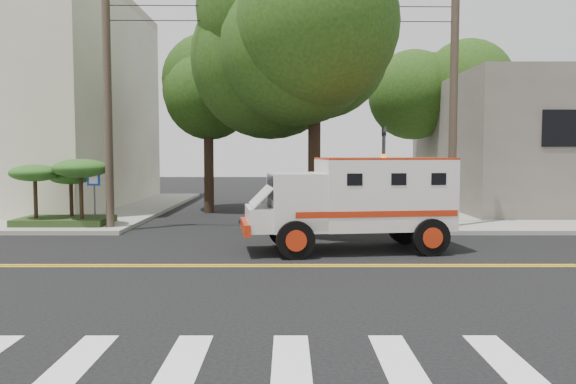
{
  "coord_description": "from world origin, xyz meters",
  "views": [
    {
      "loc": [
        0.55,
        -13.35,
        2.72
      ],
      "look_at": [
        0.57,
        2.63,
        1.6
      ],
      "focal_mm": 35.0,
      "sensor_mm": 36.0,
      "label": 1
    }
  ],
  "objects": [
    {
      "name": "traffic_signal",
      "position": [
        3.8,
        5.6,
        2.23
      ],
      "size": [
        0.15,
        0.18,
        3.6
      ],
      "color": "#3F3F42",
      "rests_on": "ground"
    },
    {
      "name": "utility_pole_right",
      "position": [
        6.3,
        6.2,
        4.5
      ],
      "size": [
        0.28,
        0.28,
        9.0
      ],
      "primitive_type": "cylinder",
      "color": "#382D23",
      "rests_on": "ground"
    },
    {
      "name": "pedestrian_a",
      "position": [
        8.84,
        8.46,
        0.95
      ],
      "size": [
        0.68,
        0.67,
        1.59
      ],
      "primitive_type": "imported",
      "rotation": [
        0.0,
        0.0,
        3.9
      ],
      "color": "gray",
      "rests_on": "sidewalk_ne"
    },
    {
      "name": "accessibility_sign",
      "position": [
        -6.2,
        6.17,
        1.37
      ],
      "size": [
        0.45,
        0.1,
        2.02
      ],
      "color": "#3F3F42",
      "rests_on": "ground"
    },
    {
      "name": "armored_truck",
      "position": [
        2.49,
        2.11,
        1.47
      ],
      "size": [
        5.9,
        2.91,
        2.58
      ],
      "rotation": [
        0.0,
        0.0,
        0.13
      ],
      "color": "silver",
      "rests_on": "ground"
    },
    {
      "name": "ground",
      "position": [
        0.0,
        0.0,
        0.0
      ],
      "size": [
        100.0,
        100.0,
        0.0
      ],
      "primitive_type": "plane",
      "color": "black",
      "rests_on": "ground"
    },
    {
      "name": "pedestrian_b",
      "position": [
        5.82,
        9.46,
        0.95
      ],
      "size": [
        0.92,
        0.81,
        1.59
      ],
      "primitive_type": "imported",
      "rotation": [
        0.0,
        0.0,
        2.83
      ],
      "color": "gray",
      "rests_on": "sidewalk_ne"
    },
    {
      "name": "palm_planter",
      "position": [
        -7.44,
        6.62,
        1.65
      ],
      "size": [
        3.52,
        2.63,
        2.36
      ],
      "color": "#1E3314",
      "rests_on": "sidewalk_nw"
    },
    {
      "name": "utility_pole_left",
      "position": [
        -5.6,
        6.0,
        4.5
      ],
      "size": [
        0.28,
        0.28,
        9.0
      ],
      "primitive_type": "cylinder",
      "color": "#382D23",
      "rests_on": "ground"
    },
    {
      "name": "sidewalk_ne",
      "position": [
        13.5,
        13.5,
        0.07
      ],
      "size": [
        17.0,
        17.0,
        0.15
      ],
      "primitive_type": "cube",
      "color": "gray",
      "rests_on": "ground"
    },
    {
      "name": "tree_main",
      "position": [
        1.94,
        6.21,
        7.2
      ],
      "size": [
        6.08,
        5.7,
        9.85
      ],
      "color": "black",
      "rests_on": "ground"
    },
    {
      "name": "tree_right",
      "position": [
        8.84,
        15.77,
        6.09
      ],
      "size": [
        4.8,
        4.5,
        8.2
      ],
      "color": "black",
      "rests_on": "ground"
    },
    {
      "name": "tree_left",
      "position": [
        -2.68,
        11.79,
        5.73
      ],
      "size": [
        4.48,
        4.2,
        7.7
      ],
      "color": "black",
      "rests_on": "ground"
    }
  ]
}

